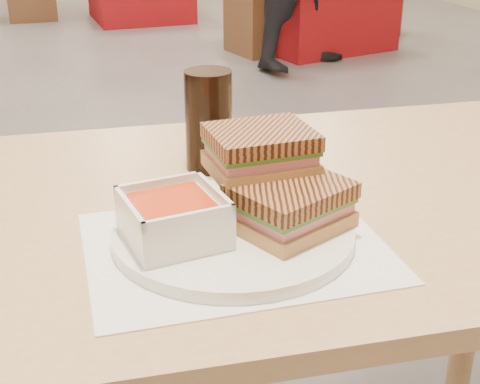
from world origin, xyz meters
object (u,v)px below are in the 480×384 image
object	(u,v)px
panini_lower	(290,206)
bg_chair_1l	(262,20)
main_table	(275,265)
cola_glass	(209,121)
plate	(233,232)
bg_chair_1r	(367,5)
soup_bowl	(174,220)

from	to	relation	value
panini_lower	bg_chair_1l	xyz separation A→B (m)	(1.31, 4.13, -0.56)
main_table	panini_lower	bearing A→B (deg)	-102.19
main_table	panini_lower	size ratio (longest dim) A/B	7.46
cola_glass	bg_chair_1l	bearing A→B (deg)	70.87
cola_glass	plate	bearing A→B (deg)	-96.89
panini_lower	bg_chair_1r	xyz separation A→B (m)	(2.34, 4.53, -0.56)
main_table	cola_glass	bearing A→B (deg)	117.64
soup_bowl	cola_glass	bearing A→B (deg)	67.28
cola_glass	bg_chair_1l	xyz separation A→B (m)	(1.35, 3.88, -0.59)
main_table	plate	bearing A→B (deg)	-131.00
plate	bg_chair_1l	xyz separation A→B (m)	(1.37, 4.11, -0.53)
cola_glass	panini_lower	bearing A→B (deg)	-81.40
plate	bg_chair_1l	distance (m)	4.37
soup_bowl	bg_chair_1l	world-z (taller)	soup_bowl
panini_lower	bg_chair_1r	distance (m)	5.13
plate	soup_bowl	xyz separation A→B (m)	(-0.08, -0.01, 0.03)
bg_chair_1l	bg_chair_1r	size ratio (longest dim) A/B	1.08
panini_lower	plate	bearing A→B (deg)	163.92
plate	bg_chair_1r	distance (m)	5.14
plate	bg_chair_1r	xyz separation A→B (m)	(2.41, 4.51, -0.52)
main_table	bg_chair_1r	world-z (taller)	main_table
plate	bg_chair_1l	bearing A→B (deg)	71.54
bg_chair_1r	cola_glass	bearing A→B (deg)	-119.09
panini_lower	bg_chair_1l	size ratio (longest dim) A/B	0.33
cola_glass	bg_chair_1r	xyz separation A→B (m)	(2.38, 4.27, -0.59)
main_table	plate	world-z (taller)	plate
main_table	soup_bowl	distance (m)	0.26
plate	panini_lower	xyz separation A→B (m)	(0.07, -0.02, 0.04)
plate	soup_bowl	bearing A→B (deg)	-171.20
panini_lower	cola_glass	world-z (taller)	cola_glass
soup_bowl	panini_lower	distance (m)	0.14
soup_bowl	bg_chair_1l	size ratio (longest dim) A/B	0.25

